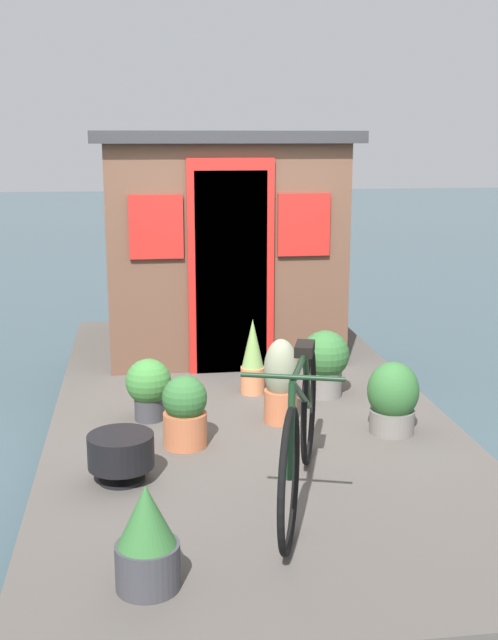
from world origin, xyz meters
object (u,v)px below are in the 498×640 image
at_px(houseboat_cabin, 219,240).
at_px(potted_plant_thyme, 393,398).
at_px(potted_plant_ivy, 253,358).
at_px(potted_plant_succulent, 281,382).
at_px(charcoal_grill, 121,452).
at_px(potted_plant_mint, 185,411).
at_px(potted_plant_rosemary, 149,386).
at_px(potted_plant_basil, 325,361).
at_px(potted_plant_fern, 147,540).
at_px(bicycle, 300,432).

height_order(houseboat_cabin, potted_plant_thyme, houseboat_cabin).
bearing_deg(potted_plant_thyme, houseboat_cabin, 19.85).
xyz_separation_m(potted_plant_ivy, potted_plant_succulent, (-0.67, -0.10, 0.01)).
relative_size(houseboat_cabin, potted_plant_ivy, 3.76).
relative_size(potted_plant_ivy, charcoal_grill, 1.54).
height_order(potted_plant_mint, potted_plant_succulent, potted_plant_succulent).
distance_m(houseboat_cabin, charcoal_grill, 3.30).
height_order(potted_plant_succulent, charcoal_grill, potted_plant_succulent).
bearing_deg(potted_plant_thyme, potted_plant_succulent, 66.85).
bearing_deg(houseboat_cabin, charcoal_grill, 163.64).
height_order(houseboat_cabin, potted_plant_rosemary, houseboat_cabin).
bearing_deg(potted_plant_mint, houseboat_cabin, -10.91).
xyz_separation_m(houseboat_cabin, charcoal_grill, (-3.06, 0.90, -0.84)).
distance_m(potted_plant_basil, potted_plant_rosemary, 1.40).
relative_size(potted_plant_mint, potted_plant_fern, 0.96).
xyz_separation_m(potted_plant_rosemary, charcoal_grill, (-1.02, 0.18, -0.07)).
distance_m(potted_plant_ivy, potted_plant_basil, 0.56).
bearing_deg(potted_plant_rosemary, bicycle, -150.15).
bearing_deg(potted_plant_basil, potted_plant_thyme, -161.73).
bearing_deg(potted_plant_rosemary, potted_plant_succulent, -100.84).
distance_m(houseboat_cabin, potted_plant_rosemary, 2.30).
height_order(potted_plant_rosemary, charcoal_grill, potted_plant_rosemary).
relative_size(potted_plant_ivy, potted_plant_mint, 1.26).
relative_size(bicycle, potted_plant_succulent, 2.88).
distance_m(bicycle, potted_plant_mint, 1.06).
distance_m(houseboat_cabin, potted_plant_mint, 2.73).
xyz_separation_m(houseboat_cabin, potted_plant_mint, (-2.57, 0.50, -0.78)).
bearing_deg(potted_plant_basil, potted_plant_mint, 127.70).
bearing_deg(potted_plant_fern, potted_plant_thyme, -44.73).
bearing_deg(potted_plant_mint, potted_plant_ivy, -30.10).
distance_m(houseboat_cabin, potted_plant_basil, 1.96).
xyz_separation_m(potted_plant_basil, potted_plant_rosemary, (-0.35, 1.36, -0.03)).
height_order(potted_plant_ivy, potted_plant_rosemary, potted_plant_ivy).
distance_m(potted_plant_mint, potted_plant_succulent, 0.78).
height_order(potted_plant_ivy, charcoal_grill, potted_plant_ivy).
relative_size(potted_plant_basil, potted_plant_rosemary, 1.16).
relative_size(potted_plant_basil, potted_plant_thyme, 1.05).
xyz_separation_m(potted_plant_basil, potted_plant_succulent, (-0.52, 0.44, 0.01)).
relative_size(potted_plant_fern, charcoal_grill, 1.27).
relative_size(potted_plant_ivy, potted_plant_basil, 1.15).
bearing_deg(potted_plant_thyme, bicycle, 137.92).
bearing_deg(potted_plant_fern, charcoal_grill, 6.65).
bearing_deg(houseboat_cabin, potted_plant_rosemary, 160.58).
distance_m(potted_plant_succulent, charcoal_grill, 1.39).
bearing_deg(potted_plant_fern, bicycle, -47.58).
height_order(potted_plant_mint, charcoal_grill, potted_plant_mint).
relative_size(potted_plant_mint, potted_plant_rosemary, 1.06).
height_order(potted_plant_succulent, potted_plant_rosemary, potted_plant_succulent).
bearing_deg(charcoal_grill, potted_plant_basil, -48.37).
relative_size(bicycle, potted_plant_fern, 3.52).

